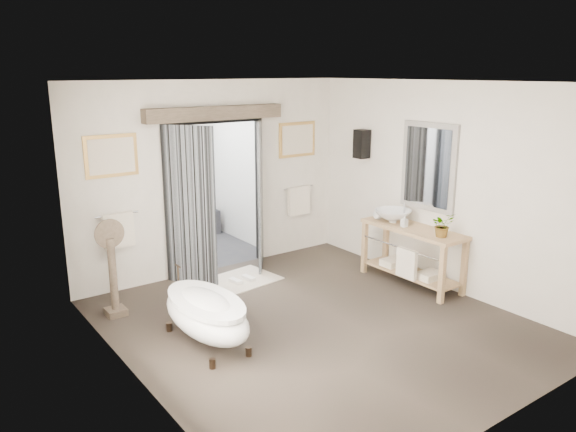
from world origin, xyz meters
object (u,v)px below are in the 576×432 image
object	(u,v)px
clawfoot_tub	(206,314)
basin	(393,216)
vanity	(411,251)
rug	(237,281)

from	to	relation	value
clawfoot_tub	basin	bearing A→B (deg)	5.03
vanity	basin	distance (m)	0.59
clawfoot_tub	basin	size ratio (longest dim) A/B	2.80
vanity	rug	world-z (taller)	vanity
clawfoot_tub	rug	bearing A→B (deg)	49.01
basin	vanity	bearing A→B (deg)	-69.69
vanity	basin	xyz separation A→B (m)	(-0.00, 0.39, 0.44)
rug	basin	distance (m)	2.50
vanity	rug	xyz separation A→B (m)	(-2.01, 1.56, -0.50)
basin	rug	bearing A→B (deg)	169.80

